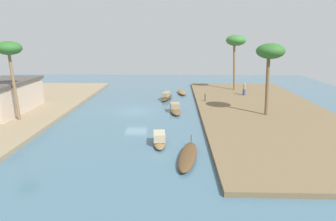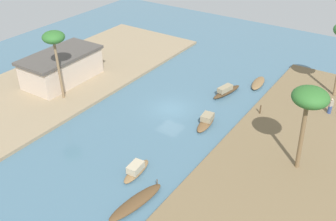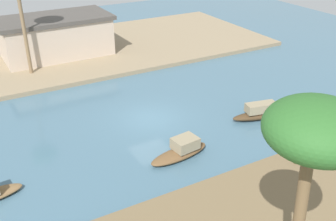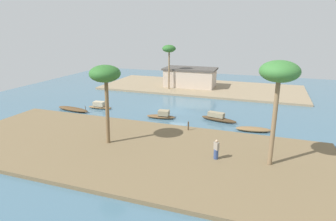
# 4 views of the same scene
# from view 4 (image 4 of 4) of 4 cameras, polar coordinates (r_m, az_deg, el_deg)

# --- Properties ---
(river_water) EXTENTS (65.72, 65.72, 0.00)m
(river_water) POSITION_cam_4_polar(r_m,az_deg,el_deg) (39.98, 1.82, 0.31)
(river_water) COLOR #476B7F
(river_water) RESTS_ON ground
(riverbank_left) EXTENTS (36.25, 14.70, 0.34)m
(riverbank_left) POSITION_cam_4_polar(r_m,az_deg,el_deg) (27.08, -7.84, -7.57)
(riverbank_left) COLOR brown
(riverbank_left) RESTS_ON ground
(riverbank_right) EXTENTS (36.25, 14.70, 0.34)m
(riverbank_right) POSITION_cam_4_polar(r_m,az_deg,el_deg) (53.75, 6.65, 4.61)
(riverbank_right) COLOR #937F60
(riverbank_right) RESTS_ON ground
(sampan_midstream) EXTENTS (3.70, 1.53, 1.05)m
(sampan_midstream) POSITION_cam_4_polar(r_m,az_deg,el_deg) (35.83, -1.26, -0.97)
(sampan_midstream) COLOR brown
(sampan_midstream) RESTS_ON river_water
(sampan_near_left_bank) EXTENTS (4.59, 1.85, 1.09)m
(sampan_near_left_bank) POSITION_cam_4_polar(r_m,az_deg,el_deg) (35.24, 9.95, -1.47)
(sampan_near_left_bank) COLOR #47331E
(sampan_near_left_bank) RESTS_ON river_water
(sampan_open_hull) EXTENTS (3.92, 1.68, 0.47)m
(sampan_open_hull) POSITION_cam_4_polar(r_m,az_deg,el_deg) (32.88, 16.67, -3.61)
(sampan_open_hull) COLOR brown
(sampan_open_hull) RESTS_ON river_water
(sampan_foreground) EXTENTS (5.39, 1.98, 0.98)m
(sampan_foreground) POSITION_cam_4_polar(r_m,az_deg,el_deg) (41.17, -18.46, 0.27)
(sampan_foreground) COLOR brown
(sampan_foreground) RESTS_ON river_water
(sampan_with_red_awning) EXTENTS (3.51, 1.30, 1.01)m
(sampan_with_red_awning) POSITION_cam_4_polar(r_m,az_deg,el_deg) (41.24, -13.52, 0.92)
(sampan_with_red_awning) COLOR brown
(sampan_with_red_awning) RESTS_ON river_water
(person_on_near_bank) EXTENTS (0.54, 0.54, 1.73)m
(person_on_near_bank) POSITION_cam_4_polar(r_m,az_deg,el_deg) (24.58, 9.60, -7.91)
(person_on_near_bank) COLOR #33477A
(person_on_near_bank) RESTS_ON riverbank_left
(mooring_post) EXTENTS (0.14, 0.14, 0.96)m
(mooring_post) POSITION_cam_4_polar(r_m,az_deg,el_deg) (30.89, 4.08, -3.07)
(mooring_post) COLOR #4C3823
(mooring_post) RESTS_ON riverbank_left
(palm_tree_left_near) EXTENTS (2.86, 2.86, 7.47)m
(palm_tree_left_near) POSITION_cam_4_polar(r_m,az_deg,el_deg) (26.69, -12.47, 6.79)
(palm_tree_left_near) COLOR brown
(palm_tree_left_near) RESTS_ON riverbank_left
(palm_tree_left_far) EXTENTS (3.00, 3.00, 8.39)m
(palm_tree_left_far) POSITION_cam_4_polar(r_m,az_deg,el_deg) (23.13, 21.36, 6.74)
(palm_tree_left_far) COLOR #7F6647
(palm_tree_left_far) RESTS_ON riverbank_left
(palm_tree_right_tall) EXTENTS (2.34, 2.34, 7.70)m
(palm_tree_right_tall) POSITION_cam_4_polar(r_m,az_deg,el_deg) (50.65, 0.20, 11.98)
(palm_tree_right_tall) COLOR #7F6647
(palm_tree_right_tall) RESTS_ON riverbank_right
(riverside_building) EXTENTS (9.63, 5.29, 3.44)m
(riverside_building) POSITION_cam_4_polar(r_m,az_deg,el_deg) (53.43, 4.45, 6.69)
(riverside_building) COLOR #C6B29E
(riverside_building) RESTS_ON riverbank_right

